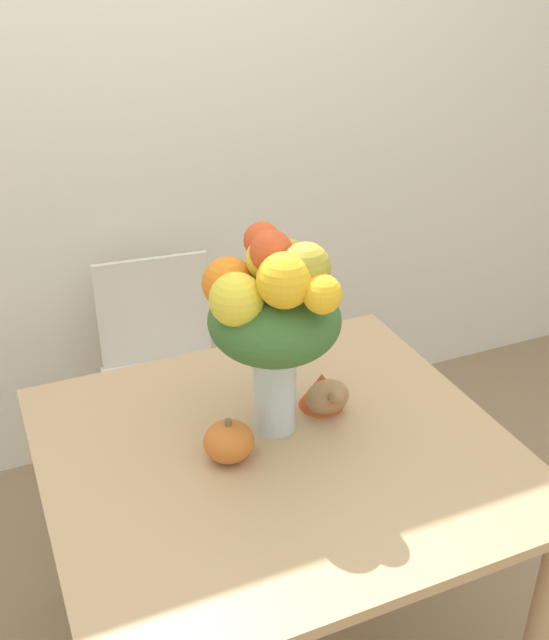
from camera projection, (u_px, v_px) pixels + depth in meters
name	position (u px, v px, depth m)	size (l,w,h in m)	color
wall_back	(136.00, 99.00, 2.50)	(8.00, 0.06, 2.70)	silver
dining_table	(278.00, 480.00, 1.87)	(1.11, 1.02, 0.75)	tan
flower_vase	(272.00, 314.00, 1.73)	(0.32, 0.34, 0.53)	silver
pumpkin	(229.00, 441.00, 1.76)	(0.12, 0.12, 0.11)	orange
turkey_figurine	(324.00, 393.00, 1.94)	(0.12, 0.16, 0.10)	#A87A4C
dining_chair_near_window	(165.00, 377.00, 2.64)	(0.46, 0.46, 0.86)	silver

